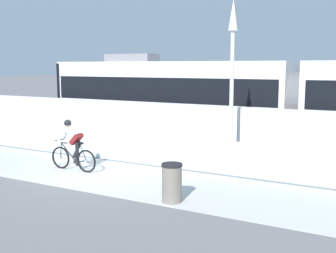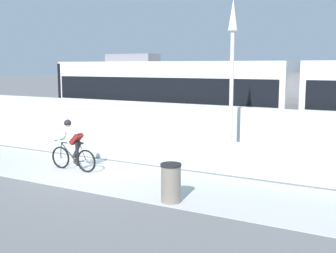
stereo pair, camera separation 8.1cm
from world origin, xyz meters
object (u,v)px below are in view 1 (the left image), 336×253
object	(u,v)px
tram	(298,101)
lamp_post_antenna	(232,65)
cyclist_on_bike	(73,146)
trash_bin	(172,183)

from	to	relation	value
tram	lamp_post_antenna	bearing A→B (deg)	-102.18
tram	cyclist_on_bike	distance (m)	8.80
cyclist_on_bike	lamp_post_antenna	size ratio (longest dim) A/B	0.34
trash_bin	lamp_post_antenna	bearing A→B (deg)	86.34
cyclist_on_bike	lamp_post_antenna	xyz separation A→B (m)	(4.39, 2.15, 2.51)
lamp_post_antenna	trash_bin	bearing A→B (deg)	-93.66
cyclist_on_bike	tram	bearing A→B (deg)	51.71
lamp_post_antenna	trash_bin	xyz separation A→B (m)	(-0.22, -3.40, -2.81)
cyclist_on_bike	lamp_post_antenna	bearing A→B (deg)	26.08
tram	lamp_post_antenna	xyz separation A→B (m)	(-1.01, -4.70, 1.40)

